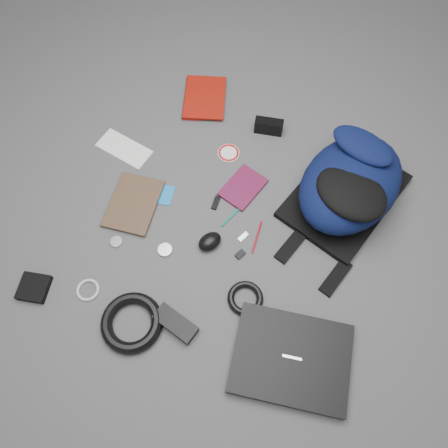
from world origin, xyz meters
The scene contains 23 objects.
ground centered at (0.00, 0.00, 0.00)m, with size 4.00×4.00×0.00m, color #4F4F51.
backpack centered at (0.34, 0.32, 0.10)m, with size 0.34×0.50×0.21m, color black, non-canonical shape.
laptop centered at (0.41, -0.31, 0.02)m, with size 0.36×0.28×0.04m, color black.
textbook_red centered at (-0.43, 0.44, 0.01)m, with size 0.17×0.23×0.03m, color maroon.
comic_book centered at (-0.42, -0.10, 0.01)m, with size 0.17×0.24×0.02m, color #9A640B.
envelope centered at (-0.51, 0.11, 0.00)m, with size 0.22×0.10×0.00m, color white.
dvd_case centered at (-0.01, 0.17, 0.01)m, with size 0.12×0.17×0.01m, color #4B0E2A.
compact_camera centered at (-0.05, 0.46, 0.03)m, with size 0.11×0.04×0.06m, color black.
sticker_disc centered at (-0.14, 0.29, 0.00)m, with size 0.09×0.09×0.00m, color white.
pen_teal centered at (0.01, 0.06, 0.00)m, with size 0.01×0.01×0.13m, color #0E7F65.
pen_red centered at (0.12, 0.02, 0.00)m, with size 0.01×0.01×0.13m, color maroon.
id_badge centered at (-0.25, 0.01, 0.00)m, with size 0.05×0.08×0.00m, color #1B7ECC.
usb_black centered at (-0.07, 0.07, 0.00)m, with size 0.02×0.05×0.01m, color black.
usb_silver centered at (0.08, -0.01, 0.00)m, with size 0.02×0.04×0.01m, color silver.
key_fob centered at (0.10, -0.07, 0.01)m, with size 0.02×0.03×0.01m, color black.
mouse centered at (-0.01, -0.09, 0.02)m, with size 0.06×0.09×0.05m, color black.
headphone_left centered at (-0.31, -0.24, 0.01)m, with size 0.04×0.04×0.01m, color silver.
headphone_right centered at (-0.14, -0.18, 0.01)m, with size 0.05×0.05×0.01m, color #A7A7A9.
cable_coil centered at (0.19, -0.20, 0.01)m, with size 0.12×0.12×0.02m, color black.
power_brick centered at (0.03, -0.39, 0.02)m, with size 0.15×0.06×0.04m, color black.
power_cord_coil centered at (-0.10, -0.45, 0.02)m, with size 0.20×0.20×0.04m, color black.
pouch centered at (-0.45, -0.51, 0.01)m, with size 0.10×0.10×0.02m, color black.
white_cable_coil centered at (-0.29, -0.43, 0.01)m, with size 0.08×0.08×0.01m, color silver.
Camera 1 is at (0.32, -0.60, 1.43)m, focal length 35.00 mm.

